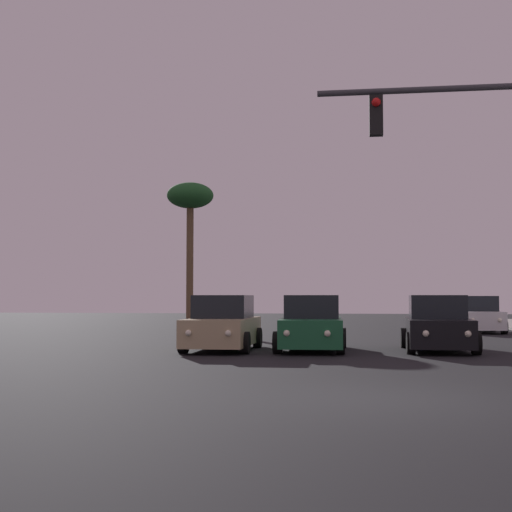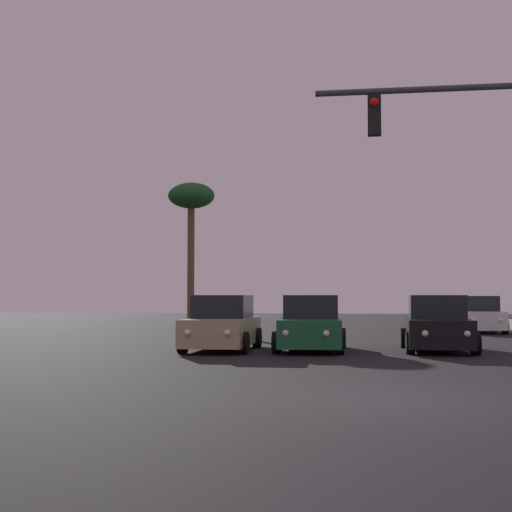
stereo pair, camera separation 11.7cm
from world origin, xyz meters
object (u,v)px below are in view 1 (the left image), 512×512
Objects in this scene: car_black at (438,326)px; car_green at (312,325)px; palm_tree_mid at (190,202)px; car_tan at (223,325)px; car_white at (478,316)px.

car_black is 1.00× the size of car_green.
car_green is at bearing -62.99° from palm_tree_mid.
palm_tree_mid is at bearing -72.71° from car_tan.
car_black is at bearing -177.03° from car_green.
car_white and car_green have the same top height.
car_tan is at bearing 3.11° from car_green.
palm_tree_mid reaches higher than car_tan.
car_white is at bearing -127.33° from car_tan.
car_tan is 0.99× the size of car_green.
palm_tree_mid is at bearing -65.26° from car_green.
car_green is at bearing -174.52° from car_tan.
car_tan is 15.85m from palm_tree_mid.
car_black is 12.36m from car_white.
palm_tree_mid reaches higher than car_white.
car_tan is 0.57× the size of palm_tree_mid.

